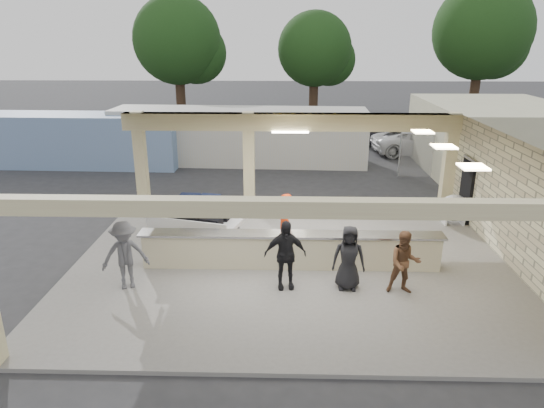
{
  "coord_description": "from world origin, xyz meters",
  "views": [
    {
      "loc": [
        -0.18,
        -12.53,
        6.07
      ],
      "look_at": [
        -0.55,
        1.0,
        1.39
      ],
      "focal_mm": 32.0,
      "sensor_mm": 36.0,
      "label": 1
    }
  ],
  "objects_px": {
    "luggage_cart": "(196,216)",
    "container_white": "(240,136)",
    "container_blue": "(80,140)",
    "baggage_counter": "(291,250)",
    "passenger_c": "(125,255)",
    "baggage_handler": "(285,221)",
    "car_white_a": "(418,142)",
    "car_white_b": "(520,141)",
    "passenger_d": "(349,258)",
    "car_dark": "(401,136)",
    "drum_fan": "(454,209)",
    "passenger_b": "(285,255)",
    "passenger_a": "(404,263)"
  },
  "relations": [
    {
      "from": "baggage_handler",
      "to": "car_white_b",
      "type": "xyz_separation_m",
      "value": [
        12.95,
        13.39,
        -0.28
      ]
    },
    {
      "from": "drum_fan",
      "to": "car_white_a",
      "type": "distance_m",
      "value": 10.82
    },
    {
      "from": "baggage_counter",
      "to": "drum_fan",
      "type": "bearing_deg",
      "value": 31.55
    },
    {
      "from": "baggage_handler",
      "to": "passenger_c",
      "type": "height_order",
      "value": "passenger_c"
    },
    {
      "from": "baggage_handler",
      "to": "passenger_b",
      "type": "relative_size",
      "value": 0.93
    },
    {
      "from": "drum_fan",
      "to": "car_white_b",
      "type": "bearing_deg",
      "value": 70.64
    },
    {
      "from": "luggage_cart",
      "to": "baggage_handler",
      "type": "relative_size",
      "value": 1.73
    },
    {
      "from": "passenger_b",
      "to": "car_white_b",
      "type": "height_order",
      "value": "passenger_b"
    },
    {
      "from": "baggage_counter",
      "to": "baggage_handler",
      "type": "height_order",
      "value": "baggage_handler"
    },
    {
      "from": "car_dark",
      "to": "container_blue",
      "type": "relative_size",
      "value": 0.43
    },
    {
      "from": "passenger_b",
      "to": "container_white",
      "type": "bearing_deg",
      "value": 93.06
    },
    {
      "from": "container_white",
      "to": "container_blue",
      "type": "xyz_separation_m",
      "value": [
        -7.8,
        -0.73,
        -0.09
      ]
    },
    {
      "from": "passenger_a",
      "to": "baggage_handler",
      "type": "bearing_deg",
      "value": 140.13
    },
    {
      "from": "passenger_b",
      "to": "luggage_cart",
      "type": "bearing_deg",
      "value": 126.63
    },
    {
      "from": "baggage_counter",
      "to": "drum_fan",
      "type": "relative_size",
      "value": 8.35
    },
    {
      "from": "baggage_counter",
      "to": "baggage_handler",
      "type": "distance_m",
      "value": 1.36
    },
    {
      "from": "passenger_a",
      "to": "car_white_b",
      "type": "distance_m",
      "value": 18.93
    },
    {
      "from": "car_white_a",
      "to": "container_blue",
      "type": "distance_m",
      "value": 17.55
    },
    {
      "from": "car_dark",
      "to": "container_white",
      "type": "distance_m",
      "value": 9.72
    },
    {
      "from": "baggage_handler",
      "to": "car_white_a",
      "type": "distance_m",
      "value": 14.68
    },
    {
      "from": "luggage_cart",
      "to": "passenger_d",
      "type": "distance_m",
      "value": 5.13
    },
    {
      "from": "car_white_b",
      "to": "car_dark",
      "type": "bearing_deg",
      "value": 92.6
    },
    {
      "from": "baggage_counter",
      "to": "container_blue",
      "type": "distance_m",
      "value": 15.21
    },
    {
      "from": "passenger_b",
      "to": "passenger_c",
      "type": "xyz_separation_m",
      "value": [
        -3.94,
        -0.11,
        -0.01
      ]
    },
    {
      "from": "car_white_a",
      "to": "baggage_counter",
      "type": "bearing_deg",
      "value": 147.09
    },
    {
      "from": "container_white",
      "to": "container_blue",
      "type": "height_order",
      "value": "container_white"
    },
    {
      "from": "drum_fan",
      "to": "passenger_a",
      "type": "xyz_separation_m",
      "value": [
        -2.76,
        -4.73,
        0.28
      ]
    },
    {
      "from": "passenger_c",
      "to": "passenger_d",
      "type": "distance_m",
      "value": 5.51
    },
    {
      "from": "baggage_handler",
      "to": "car_white_b",
      "type": "height_order",
      "value": "baggage_handler"
    },
    {
      "from": "car_white_a",
      "to": "baggage_handler",
      "type": "bearing_deg",
      "value": 144.22
    },
    {
      "from": "luggage_cart",
      "to": "drum_fan",
      "type": "bearing_deg",
      "value": 26.63
    },
    {
      "from": "car_dark",
      "to": "drum_fan",
      "type": "bearing_deg",
      "value": -167.07
    },
    {
      "from": "luggage_cart",
      "to": "passenger_b",
      "type": "xyz_separation_m",
      "value": [
        2.71,
        -2.84,
        0.09
      ]
    },
    {
      "from": "baggage_counter",
      "to": "baggage_handler",
      "type": "bearing_deg",
      "value": 97.51
    },
    {
      "from": "baggage_handler",
      "to": "car_white_a",
      "type": "bearing_deg",
      "value": 149.53
    },
    {
      "from": "passenger_a",
      "to": "container_blue",
      "type": "distance_m",
      "value": 18.07
    },
    {
      "from": "luggage_cart",
      "to": "container_white",
      "type": "height_order",
      "value": "container_white"
    },
    {
      "from": "passenger_d",
      "to": "baggage_counter",
      "type": "bearing_deg",
      "value": 144.03
    },
    {
      "from": "baggage_counter",
      "to": "passenger_c",
      "type": "distance_m",
      "value": 4.31
    },
    {
      "from": "baggage_handler",
      "to": "luggage_cart",
      "type": "bearing_deg",
      "value": -98.97
    },
    {
      "from": "baggage_counter",
      "to": "car_white_b",
      "type": "relative_size",
      "value": 1.98
    },
    {
      "from": "luggage_cart",
      "to": "passenger_a",
      "type": "bearing_deg",
      "value": -13.26
    },
    {
      "from": "container_blue",
      "to": "car_white_a",
      "type": "bearing_deg",
      "value": 10.97
    },
    {
      "from": "luggage_cart",
      "to": "container_blue",
      "type": "distance_m",
      "value": 12.07
    },
    {
      "from": "passenger_b",
      "to": "car_white_a",
      "type": "relative_size",
      "value": 0.37
    },
    {
      "from": "passenger_c",
      "to": "baggage_handler",
      "type": "bearing_deg",
      "value": 13.53
    },
    {
      "from": "baggage_counter",
      "to": "car_white_a",
      "type": "relative_size",
      "value": 1.71
    },
    {
      "from": "passenger_b",
      "to": "passenger_c",
      "type": "height_order",
      "value": "passenger_b"
    },
    {
      "from": "container_blue",
      "to": "passenger_b",
      "type": "bearing_deg",
      "value": -49.24
    },
    {
      "from": "car_white_a",
      "to": "container_white",
      "type": "relative_size",
      "value": 0.38
    }
  ]
}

